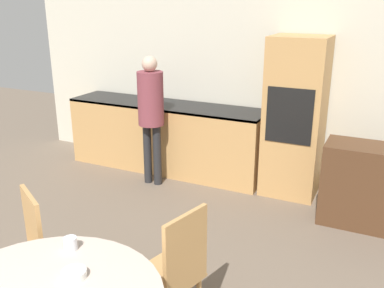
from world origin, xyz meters
The scene contains 8 objects.
wall_back centered at (0.00, 5.28, 1.30)m, with size 6.95×0.05×2.60m.
kitchen_counter centered at (-1.32, 4.93, 0.46)m, with size 2.61×0.60×0.89m.
oven_unit centered at (0.33, 4.94, 0.90)m, with size 0.62×0.59×1.79m.
chair_far_left centered at (-0.82, 2.02, 0.52)m, with size 0.55×0.55×0.95m.
chair_far_right centered at (0.19, 2.32, 0.52)m, with size 0.49×0.49×0.95m.
person_standing centered at (-1.24, 4.45, 0.97)m, with size 0.30×0.30×1.55m.
cup centered at (-0.29, 1.93, 0.80)m, with size 0.08×0.08×0.08m.
bowl_near centered at (-0.10, 1.73, 0.78)m, with size 0.13×0.13×0.04m.
Camera 1 is at (1.29, 0.27, 2.15)m, focal length 40.00 mm.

